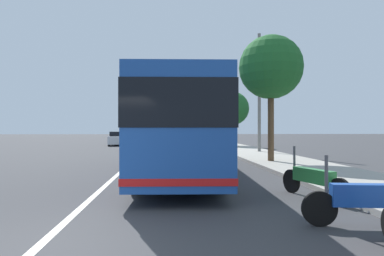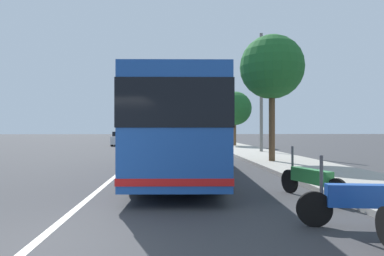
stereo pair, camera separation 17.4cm
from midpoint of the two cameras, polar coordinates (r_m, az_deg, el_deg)
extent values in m
plane|color=#38383A|center=(5.40, -26.88, -18.74)|extent=(220.00, 220.00, 0.00)
cube|color=#9E998E|center=(15.91, 17.38, -6.13)|extent=(110.00, 3.60, 0.14)
cube|color=silver|center=(14.95, -11.80, -6.77)|extent=(110.00, 0.16, 0.01)
cube|color=#1E4C9E|center=(12.78, -2.28, 0.03)|extent=(11.64, 3.03, 2.84)
cube|color=black|center=(12.80, -2.28, 2.33)|extent=(11.68, 3.07, 1.06)
cube|color=red|center=(12.83, -2.28, -5.19)|extent=(11.67, 3.06, 0.16)
cylinder|color=black|center=(16.57, -6.03, -4.41)|extent=(1.01, 0.35, 1.00)
cylinder|color=black|center=(16.55, 1.88, -4.41)|extent=(1.01, 0.35, 1.00)
cylinder|color=black|center=(9.27, -9.76, -7.75)|extent=(1.01, 0.35, 1.00)
cylinder|color=black|center=(9.22, 4.52, -7.79)|extent=(1.01, 0.35, 1.00)
cylinder|color=black|center=(6.46, 20.12, -12.78)|extent=(0.17, 0.63, 0.62)
cube|color=#1947A5|center=(6.67, 26.90, -10.18)|extent=(0.42, 1.23, 0.39)
cylinder|color=#4C4C51|center=(6.39, 21.17, -7.45)|extent=(0.06, 0.06, 0.70)
cylinder|color=black|center=(9.52, 16.04, -8.67)|extent=(0.62, 0.26, 0.63)
cylinder|color=black|center=(8.24, 23.34, -9.99)|extent=(0.62, 0.26, 0.63)
cube|color=#338C3F|center=(8.83, 19.42, -7.70)|extent=(1.29, 0.60, 0.34)
cylinder|color=#4C4C51|center=(9.35, 16.51, -5.12)|extent=(0.06, 0.06, 0.70)
cube|color=red|center=(46.82, -9.74, -1.56)|extent=(4.35, 1.85, 0.83)
cube|color=black|center=(46.82, -9.74, -0.78)|extent=(2.09, 1.66, 0.45)
cylinder|color=black|center=(45.36, -8.87, -1.95)|extent=(0.64, 0.23, 0.64)
cylinder|color=black|center=(45.48, -10.88, -1.95)|extent=(0.64, 0.23, 0.64)
cylinder|color=black|center=(48.20, -8.67, -1.85)|extent=(0.64, 0.23, 0.64)
cylinder|color=black|center=(48.32, -10.56, -1.84)|extent=(0.64, 0.23, 0.64)
cube|color=silver|center=(36.15, -12.53, -1.98)|extent=(4.59, 2.01, 0.81)
cube|color=black|center=(36.07, -12.53, -0.97)|extent=(2.28, 1.74, 0.46)
cylinder|color=black|center=(34.61, -11.43, -2.50)|extent=(0.65, 0.25, 0.64)
cylinder|color=black|center=(34.76, -14.07, -2.49)|extent=(0.65, 0.25, 0.64)
cylinder|color=black|center=(37.57, -11.10, -2.32)|extent=(0.65, 0.25, 0.64)
cylinder|color=black|center=(37.71, -13.53, -2.31)|extent=(0.65, 0.25, 0.64)
cylinder|color=brown|center=(17.13, 12.99, 0.52)|extent=(0.30, 0.30, 3.86)
sphere|color=#1E5B26|center=(17.41, 12.98, 10.06)|extent=(3.18, 3.18, 3.18)
cylinder|color=brown|center=(32.63, 6.69, -0.79)|extent=(0.29, 0.29, 2.75)
sphere|color=#1E5B26|center=(32.69, 6.69, 3.34)|extent=(3.26, 3.26, 3.26)
cylinder|color=slate|center=(24.36, 11.17, 5.80)|extent=(0.22, 0.22, 8.51)
camera|label=1|loc=(0.09, -90.37, 0.00)|focal=31.34mm
camera|label=2|loc=(0.09, 89.63, 0.00)|focal=31.34mm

